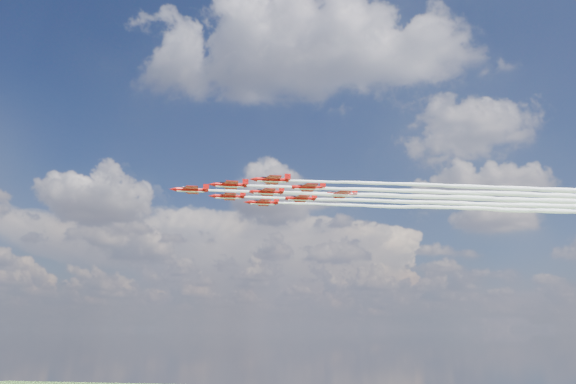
# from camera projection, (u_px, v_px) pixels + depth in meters

# --- Properties ---
(jet_lead) EXTENTS (117.06, 42.48, 2.61)m
(jet_lead) POSITION_uv_depth(u_px,v_px,m) (398.00, 196.00, 158.77)
(jet_lead) COLOR #B80C0A
(jet_row2_port) EXTENTS (117.06, 42.48, 2.61)m
(jet_row2_port) POSITION_uv_depth(u_px,v_px,m) (442.00, 192.00, 153.76)
(jet_row2_port) COLOR #B80C0A
(jet_row2_starb) EXTENTS (117.06, 42.48, 2.61)m
(jet_row2_starb) POSITION_uv_depth(u_px,v_px,m) (425.00, 202.00, 166.37)
(jet_row2_starb) COLOR #B80C0A
(jet_row3_port) EXTENTS (117.06, 42.48, 2.61)m
(jet_row3_port) POSITION_uv_depth(u_px,v_px,m) (489.00, 187.00, 148.74)
(jet_row3_port) COLOR #B80C0A
(jet_row3_centre) EXTENTS (117.06, 42.48, 2.61)m
(jet_row3_centre) POSITION_uv_depth(u_px,v_px,m) (467.00, 198.00, 161.36)
(jet_row3_centre) COLOR #B80C0A
(jet_row3_starb) EXTENTS (117.06, 42.48, 2.61)m
(jet_row3_starb) POSITION_uv_depth(u_px,v_px,m) (449.00, 208.00, 173.97)
(jet_row3_starb) COLOR #B80C0A
(jet_row4_port) EXTENTS (117.06, 42.48, 2.61)m
(jet_row4_port) POSITION_uv_depth(u_px,v_px,m) (513.00, 194.00, 156.34)
(jet_row4_port) COLOR #B80C0A
(jet_row4_starb) EXTENTS (117.06, 42.48, 2.61)m
(jet_row4_starb) POSITION_uv_depth(u_px,v_px,m) (491.00, 204.00, 168.96)
(jet_row4_starb) COLOR #B80C0A
(jet_tail) EXTENTS (117.06, 42.48, 2.61)m
(jet_tail) POSITION_uv_depth(u_px,v_px,m) (535.00, 200.00, 163.95)
(jet_tail) COLOR #B80C0A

